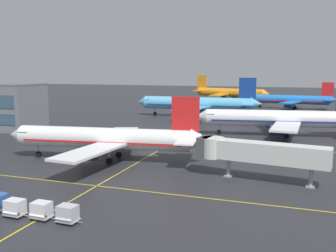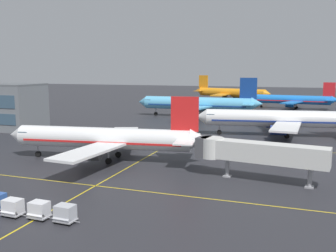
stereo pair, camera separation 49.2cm
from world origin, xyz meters
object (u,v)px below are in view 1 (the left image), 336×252
baggage_cart_row_fifth (41,210)px  jet_bridge (251,151)px  baggage_cart_row_fourth (15,208)px  baggage_cart_row_rightmost (67,214)px  airliner_far_left_stand (291,100)px  airliner_third_row (198,104)px  airliner_front_gate (106,139)px  airliner_second_row (279,119)px  airliner_far_right_stand (229,93)px

baggage_cart_row_fifth → jet_bridge: bearing=49.3°
baggage_cart_row_fourth → baggage_cart_row_rightmost: 6.25m
baggage_cart_row_fifth → jet_bridge: 28.86m
airliner_far_left_stand → baggage_cart_row_fourth: 128.50m
baggage_cart_row_rightmost → airliner_third_row: bearing=96.1°
airliner_front_gate → airliner_far_left_stand: bearing=74.5°
airliner_second_row → airliner_far_left_stand: bearing=88.8°
airliner_third_row → baggage_cart_row_fourth: airliner_third_row is taller
baggage_cart_row_fourth → airliner_third_row: bearing=92.1°
airliner_third_row → airliner_far_left_stand: (28.21, 37.66, -0.79)m
airliner_far_right_stand → baggage_cart_row_fourth: 152.70m
airliner_front_gate → airliner_second_row: (26.53, 34.38, 0.30)m
airliner_front_gate → airliner_far_right_stand: 126.96m
airliner_second_row → baggage_cart_row_rightmost: bearing=-106.2°
airliner_third_row → airliner_far_right_stand: (-1.11, 64.23, -0.14)m
airliner_far_left_stand → baggage_cart_row_fourth: (-24.98, -126.03, -2.60)m
airliner_second_row → baggage_cart_row_rightmost: airliner_second_row is taller
baggage_cart_row_fifth → airliner_front_gate: bearing=103.4°
airliner_far_right_stand → baggage_cart_row_fifth: (7.47, -152.29, -3.25)m
airliner_far_left_stand → jet_bridge: airliner_far_left_stand is taller
airliner_far_left_stand → airliner_far_right_stand: airliner_far_right_stand is taller
airliner_far_right_stand → baggage_cart_row_rightmost: bearing=-86.0°
baggage_cart_row_fifth → airliner_far_right_stand: bearing=92.8°
airliner_far_left_stand → baggage_cart_row_rightmost: bearing=-98.5°
airliner_second_row → baggage_cart_row_rightmost: size_ratio=13.89×
airliner_far_right_stand → baggage_cart_row_rightmost: size_ratio=14.18×
airliner_third_row → baggage_cart_row_rightmost: (9.48, -88.00, -3.39)m
baggage_cart_row_fourth → baggage_cart_row_fifth: 3.14m
airliner_far_right_stand → airliner_far_left_stand: bearing=-42.2°
airliner_far_left_stand → airliner_far_right_stand: (-29.33, 26.58, 0.65)m
airliner_front_gate → baggage_cart_row_fourth: 25.96m
airliner_far_left_stand → baggage_cart_row_rightmost: airliner_far_left_stand is taller
baggage_cart_row_rightmost → jet_bridge: jet_bridge is taller
airliner_third_row → airliner_second_row: bearing=-46.5°
airliner_far_right_stand → baggage_cart_row_fifth: airliner_far_right_stand is taller
airliner_far_left_stand → airliner_far_right_stand: bearing=137.8°
airliner_front_gate → airliner_second_row: size_ratio=0.93×
airliner_far_left_stand → baggage_cart_row_fifth: 127.63m
airliner_third_row → baggage_cart_row_fifth: airliner_third_row is taller
airliner_third_row → airliner_far_left_stand: 47.06m
baggage_cart_row_fifth → baggage_cart_row_rightmost: size_ratio=1.00×
jet_bridge → airliner_front_gate: bearing=171.7°
airliner_front_gate → airliner_third_row: size_ratio=0.87×
airliner_second_row → airliner_far_right_stand: (-27.98, 92.57, 0.16)m
airliner_third_row → baggage_cart_row_rightmost: airliner_third_row is taller
baggage_cart_row_rightmost → jet_bridge: size_ratio=0.15×
baggage_cart_row_fifth → airliner_second_row: bearing=71.0°
baggage_cart_row_fourth → baggage_cart_row_rightmost: size_ratio=1.00×
jet_bridge → baggage_cart_row_rightmost: bearing=-125.7°
baggage_cart_row_fifth → baggage_cart_row_rightmost: same height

